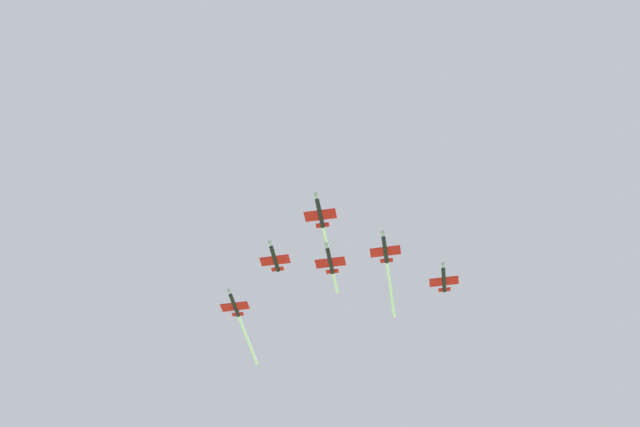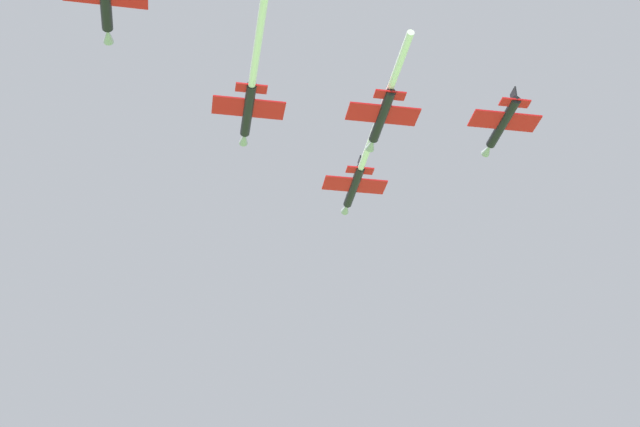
# 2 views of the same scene
# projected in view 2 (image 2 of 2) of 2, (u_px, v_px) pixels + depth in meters

# --- Properties ---
(jet_lead) EXTENTS (16.58, 38.37, 2.64)m
(jet_lead) POSITION_uv_depth(u_px,v_px,m) (365.00, 155.00, 118.30)
(jet_lead) COLOR black
(jet_port_inner) EXTENTS (15.61, 35.73, 2.64)m
(jet_port_inner) POSITION_uv_depth(u_px,v_px,m) (253.00, 74.00, 102.41)
(jet_port_inner) COLOR black
(jet_starboard_inner) EXTENTS (9.67, 12.60, 2.64)m
(jet_starboard_inner) POSITION_uv_depth(u_px,v_px,m) (502.00, 124.00, 114.24)
(jet_starboard_inner) COLOR black
(jet_port_outer) EXTENTS (9.67, 12.60, 2.64)m
(jet_port_outer) POSITION_uv_depth(u_px,v_px,m) (381.00, 118.00, 109.52)
(jet_port_outer) COLOR black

